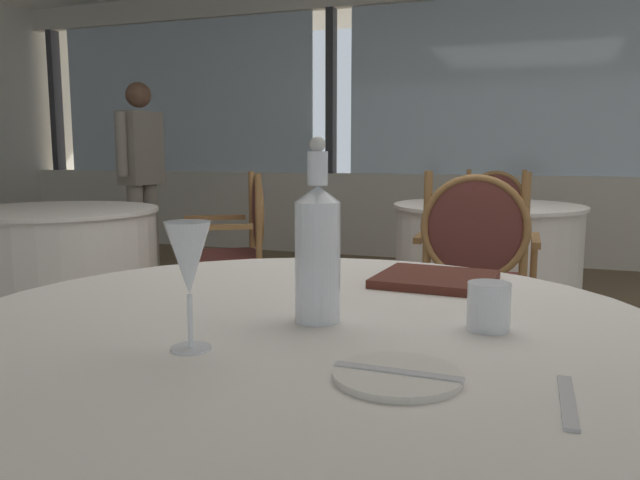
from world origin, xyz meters
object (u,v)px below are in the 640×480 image
(water_bottle, at_px, (318,249))
(dining_chair_0_1, at_px, (475,266))
(menu_book, at_px, (436,279))
(dining_chair_2_0, at_px, (236,242))
(diner_person_0, at_px, (141,169))
(wine_glass, at_px, (189,261))
(water_tumbler, at_px, (489,306))
(side_plate, at_px, (398,376))
(dining_chair_0_0, at_px, (494,224))

(water_bottle, relative_size, dining_chair_0_1, 0.34)
(menu_book, xyz_separation_m, dining_chair_0_1, (-0.04, 1.33, -0.20))
(dining_chair_2_0, xyz_separation_m, diner_person_0, (-1.52, 1.25, 0.37))
(wine_glass, xyz_separation_m, menu_book, (0.28, 0.63, -0.13))
(dining_chair_2_0, relative_size, diner_person_0, 0.58)
(diner_person_0, bearing_deg, wine_glass, 132.87)
(water_tumbler, bearing_deg, side_plate, -108.25)
(side_plate, xyz_separation_m, menu_book, (-0.05, 0.65, 0.01))
(water_tumbler, relative_size, diner_person_0, 0.05)
(water_bottle, bearing_deg, dining_chair_0_0, 89.31)
(water_tumbler, bearing_deg, water_bottle, -170.72)
(water_tumbler, distance_m, diner_person_0, 4.57)
(wine_glass, bearing_deg, menu_book, 66.00)
(water_tumbler, distance_m, menu_book, 0.39)
(water_tumbler, height_order, diner_person_0, diner_person_0)
(wine_glass, distance_m, dining_chair_2_0, 2.67)
(water_tumbler, height_order, dining_chair_0_0, dining_chair_0_0)
(side_plate, relative_size, water_tumbler, 2.14)
(wine_glass, bearing_deg, dining_chair_0_1, 82.97)
(wine_glass, distance_m, dining_chair_0_1, 2.01)
(wine_glass, bearing_deg, water_bottle, 59.52)
(side_plate, bearing_deg, wine_glass, 176.87)
(dining_chair_0_1, height_order, dining_chair_2_0, dining_chair_0_1)
(dining_chair_0_1, relative_size, diner_person_0, 0.61)
(side_plate, bearing_deg, water_bottle, 130.13)
(wine_glass, bearing_deg, water_tumbler, 32.28)
(dining_chair_0_0, height_order, diner_person_0, diner_person_0)
(side_plate, height_order, dining_chair_2_0, dining_chair_2_0)
(dining_chair_0_0, bearing_deg, water_tumbler, 2.07)
(side_plate, relative_size, dining_chair_2_0, 0.19)
(dining_chair_2_0, bearing_deg, diner_person_0, -70.51)
(menu_book, distance_m, dining_chair_0_0, 3.31)
(diner_person_0, bearing_deg, dining_chair_2_0, 147.17)
(water_tumbler, distance_m, dining_chair_2_0, 2.65)
(wine_glass, bearing_deg, side_plate, -3.13)
(wine_glass, xyz_separation_m, water_tumbler, (0.43, 0.27, -0.10))
(menu_book, bearing_deg, dining_chair_0_1, 95.67)
(water_bottle, height_order, dining_chair_0_1, water_bottle)
(menu_book, height_order, dining_chair_0_0, dining_chair_0_0)
(water_bottle, xyz_separation_m, dining_chair_0_1, (0.11, 1.74, -0.33))
(side_plate, height_order, water_tumbler, water_tumbler)
(water_tumbler, xyz_separation_m, diner_person_0, (-3.10, 3.36, 0.12))
(menu_book, bearing_deg, diner_person_0, 138.55)
(dining_chair_2_0, distance_m, diner_person_0, 2.00)
(dining_chair_2_0, bearing_deg, water_tumbler, 95.71)
(water_bottle, bearing_deg, water_tumbler, 9.28)
(menu_book, bearing_deg, dining_chair_2_0, 133.27)
(wine_glass, height_order, diner_person_0, diner_person_0)
(dining_chair_0_1, bearing_deg, side_plate, -179.24)
(wine_glass, relative_size, diner_person_0, 0.12)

